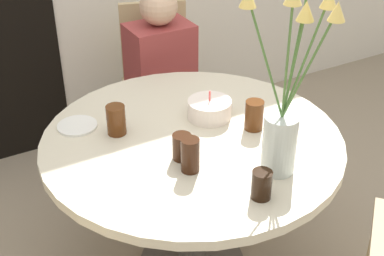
{
  "coord_description": "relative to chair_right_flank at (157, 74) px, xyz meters",
  "views": [
    {
      "loc": [
        -0.9,
        -1.59,
        1.87
      ],
      "look_at": [
        0.0,
        0.0,
        0.76
      ],
      "focal_mm": 50.0,
      "sensor_mm": 36.0,
      "label": 1
    }
  ],
  "objects": [
    {
      "name": "flower_vase",
      "position": [
        -0.16,
        -1.34,
        0.45
      ],
      "size": [
        0.25,
        0.3,
        0.76
      ],
      "color": "silver",
      "rests_on": "dining_table"
    },
    {
      "name": "chair_right_flank",
      "position": [
        0.0,
        0.0,
        0.0
      ],
      "size": [
        0.5,
        0.5,
        0.91
      ],
      "rotation": [
        0.0,
        0.0,
        -0.31
      ],
      "color": "tan",
      "rests_on": "ground_plane"
    },
    {
      "name": "birthday_cake",
      "position": [
        -0.18,
        -0.88,
        0.24
      ],
      "size": [
        0.19,
        0.19,
        0.13
      ],
      "color": "white",
      "rests_on": "dining_table"
    },
    {
      "name": "drink_glass_3",
      "position": [
        -0.57,
        -0.8,
        0.26
      ],
      "size": [
        0.08,
        0.08,
        0.12
      ],
      "color": "#51280F",
      "rests_on": "dining_table"
    },
    {
      "name": "drink_glass_4",
      "position": [
        -0.42,
        -1.09,
        0.25
      ],
      "size": [
        0.07,
        0.07,
        0.1
      ],
      "color": "#33190C",
      "rests_on": "dining_table"
    },
    {
      "name": "drink_glass_2",
      "position": [
        -0.3,
        -1.43,
        0.25
      ],
      "size": [
        0.07,
        0.07,
        0.1
      ],
      "color": "black",
      "rests_on": "dining_table"
    },
    {
      "name": "person_woman",
      "position": [
        -0.05,
        -0.15,
        -0.01
      ],
      "size": [
        0.34,
        0.24,
        1.07
      ],
      "color": "#383333",
      "rests_on": "ground_plane"
    },
    {
      "name": "drink_glass_0",
      "position": [
        -0.44,
        -1.17,
        0.27
      ],
      "size": [
        0.07,
        0.07,
        0.13
      ],
      "color": "#33190C",
      "rests_on": "dining_table"
    },
    {
      "name": "side_plate",
      "position": [
        -0.69,
        -0.68,
        0.2
      ],
      "size": [
        0.17,
        0.17,
        0.01
      ],
      "color": "white",
      "rests_on": "dining_table"
    },
    {
      "name": "drink_glass_1",
      "position": [
        -0.06,
        -1.05,
        0.26
      ],
      "size": [
        0.08,
        0.08,
        0.12
      ],
      "color": "#51280F",
      "rests_on": "dining_table"
    },
    {
      "name": "dining_table",
      "position": [
        -0.32,
        -0.98,
        0.07
      ],
      "size": [
        1.22,
        1.22,
        0.72
      ],
      "color": "beige",
      "rests_on": "ground_plane"
    }
  ]
}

